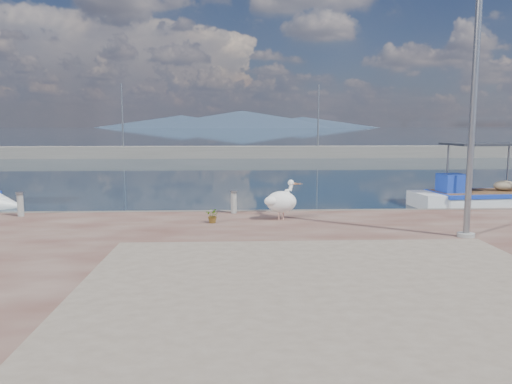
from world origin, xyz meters
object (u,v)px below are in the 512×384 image
at_px(pelican, 282,201).
at_px(bollard_near, 234,201).
at_px(lamp_post, 473,108).
at_px(boat_right, 486,200).

relative_size(pelican, bollard_near, 1.69).
bearing_deg(lamp_post, pelican, 150.70).
xyz_separation_m(pelican, lamp_post, (4.55, -2.55, 2.73)).
distance_m(boat_right, lamp_post, 9.66).
distance_m(pelican, lamp_post, 5.89).
bearing_deg(bollard_near, boat_right, 20.79).
relative_size(boat_right, lamp_post, 0.94).
bearing_deg(boat_right, lamp_post, -126.01).
height_order(boat_right, pelican, boat_right).
height_order(boat_right, lamp_post, lamp_post).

